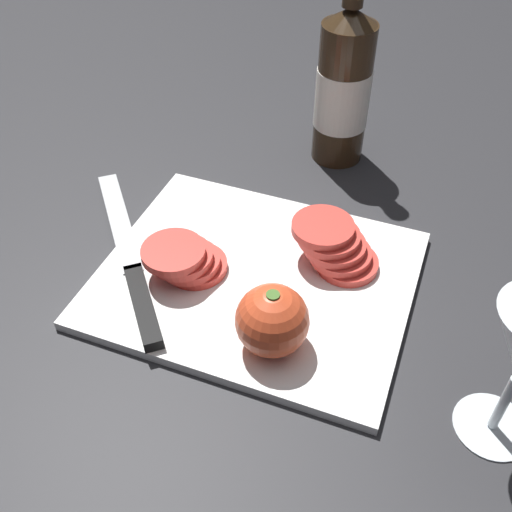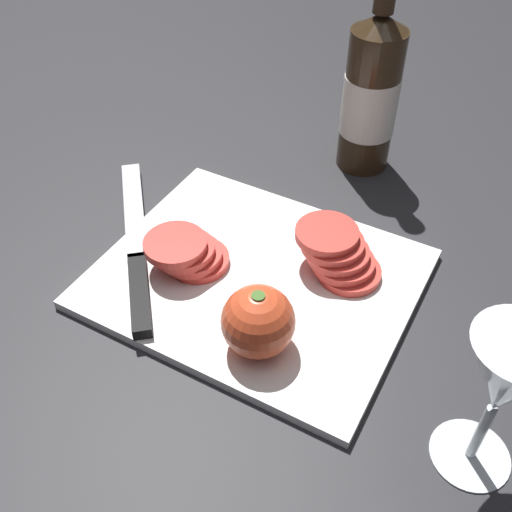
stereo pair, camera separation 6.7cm
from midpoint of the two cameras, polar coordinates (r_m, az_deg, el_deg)
The scene contains 7 objects.
ground_plane at distance 0.65m, azimuth 3.61°, elevation -7.00°, with size 3.00×3.00×0.00m, color #28282B.
cutting_board at distance 0.69m, azimuth -2.76°, elevation -2.28°, with size 0.35×0.29×0.01m.
wine_bottle at distance 0.85m, azimuth 6.03°, elevation 15.73°, with size 0.08×0.08×0.32m.
whole_tomato at distance 0.59m, azimuth -1.68°, elevation -6.33°, with size 0.07×0.07×0.08m.
knife at distance 0.69m, azimuth -14.04°, elevation -2.64°, with size 0.22×0.26×0.01m.
tomato_slice_stack_near at distance 0.69m, azimuth -9.56°, elevation -0.41°, with size 0.09×0.09×0.04m.
tomato_slice_stack_far at distance 0.69m, azimuth 4.77°, elevation 0.90°, with size 0.11×0.08×0.05m.
Camera 1 is at (-0.08, 0.42, 0.50)m, focal length 42.00 mm.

